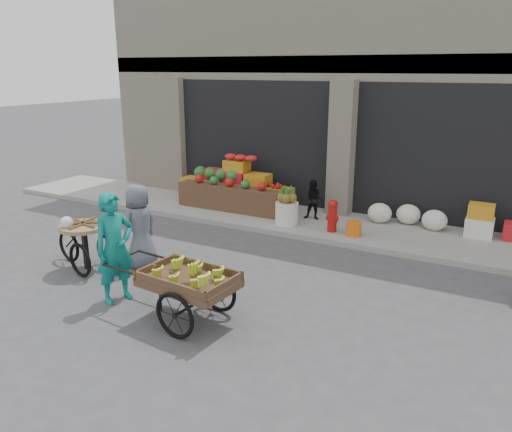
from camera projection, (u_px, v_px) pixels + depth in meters
The scene contains 13 objects.
ground at pixel (234, 296), 8.00m from camera, with size 80.00×80.00×0.00m, color #424244.
sidewalk at pixel (325, 225), 11.44m from camera, with size 18.00×2.20×0.12m, color gray.
building at pixel (381, 73), 13.81m from camera, with size 14.00×6.45×7.00m.
fruit_display at pixel (238, 185), 12.64m from camera, with size 3.10×1.12×1.24m.
pineapple_bin at pixel (287, 213), 11.27m from camera, with size 0.52×0.52×0.50m, color silver.
fire_hydrant at pixel (332, 214), 10.69m from camera, with size 0.22×0.22×0.71m.
orange_bucket at pixel (354, 229), 10.49m from camera, with size 0.32×0.32×0.30m, color orange.
right_bay_goods at pixel (451, 220), 10.66m from camera, with size 3.35×0.60×0.70m.
seated_person at pixel (314, 200), 11.54m from camera, with size 0.45×0.35×0.93m, color black.
banana_cart at pixel (186, 277), 7.06m from camera, with size 2.33×1.12×0.94m.
vendor_woman at pixel (115, 248), 7.65m from camera, with size 0.64×0.42×1.75m, color #0F7A71.
tricycle_cart at pixel (84, 239), 8.97m from camera, with size 1.46×0.98×0.95m.
vendor_grey at pixel (139, 226), 9.02m from camera, with size 0.76×0.49×1.55m, color slate.
Camera 1 is at (3.79, -6.25, 3.53)m, focal length 35.00 mm.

